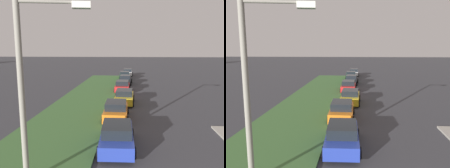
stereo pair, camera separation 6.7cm
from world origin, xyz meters
The scene contains 9 objects.
grass_median centered at (10.00, 7.75, 0.06)m, with size 60.00×6.00×0.12m, color #3D6633.
parked_car_blue centered at (6.19, 3.66, 0.72)m, with size 4.36×2.14×1.47m.
parked_car_orange centered at (11.52, 4.06, 0.72)m, with size 4.31×2.03×1.47m.
parked_car_yellow centered at (16.74, 3.53, 0.72)m, with size 4.35×2.12×1.47m.
parked_car_red centered at (23.37, 3.97, 0.72)m, with size 4.33×2.07×1.47m.
parked_car_black centered at (29.53, 3.72, 0.72)m, with size 4.38×2.18×1.47m.
parked_car_green centered at (35.50, 4.00, 0.72)m, with size 4.35×2.12×1.47m.
parked_car_white centered at (40.83, 3.49, 0.72)m, with size 4.32×2.05×1.47m.
streetlight centered at (2.40, 6.85, 4.39)m, with size 0.76×2.86×7.50m.
Camera 2 is at (-5.90, 2.89, 5.62)m, focal length 35.79 mm.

